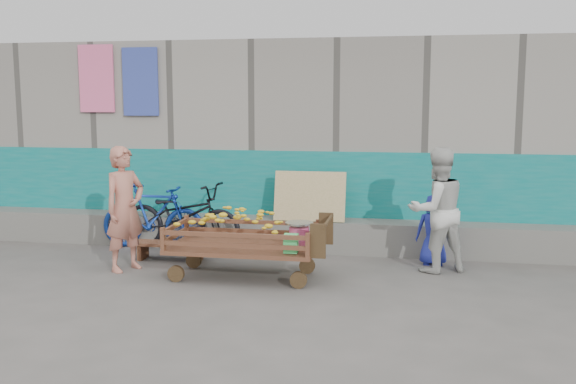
% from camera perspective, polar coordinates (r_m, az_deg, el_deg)
% --- Properties ---
extents(ground, '(80.00, 80.00, 0.00)m').
position_cam_1_polar(ground, '(7.04, -3.27, -9.41)').
color(ground, '#52504B').
rests_on(ground, ground).
extents(building_wall, '(12.00, 3.50, 3.00)m').
position_cam_1_polar(building_wall, '(10.71, 1.82, 4.61)').
color(building_wall, gray).
rests_on(building_wall, ground).
extents(banana_cart, '(1.93, 0.88, 0.82)m').
position_cam_1_polar(banana_cart, '(7.72, -4.28, -3.60)').
color(banana_cart, '#4F2C16').
rests_on(banana_cart, ground).
extents(bench, '(0.97, 0.29, 0.24)m').
position_cam_1_polar(bench, '(8.75, -10.43, -4.84)').
color(bench, '#4F2C16').
rests_on(bench, ground).
extents(vendor_man, '(0.60, 0.68, 1.57)m').
position_cam_1_polar(vendor_man, '(8.26, -14.30, -1.45)').
color(vendor_man, '#B86F5B').
rests_on(vendor_man, ground).
extents(woman, '(0.94, 0.86, 1.55)m').
position_cam_1_polar(woman, '(8.16, 13.11, -1.57)').
color(woman, silver).
rests_on(woman, ground).
extents(child, '(0.46, 0.30, 0.93)m').
position_cam_1_polar(child, '(8.52, 12.83, -3.29)').
color(child, '#1E2796').
rests_on(child, ground).
extents(bicycle_dark, '(1.93, 0.93, 0.97)m').
position_cam_1_polar(bicycle_dark, '(9.27, -9.46, -2.14)').
color(bicycle_dark, black).
rests_on(bicycle_dark, ground).
extents(bicycle_blue, '(1.59, 0.49, 0.95)m').
position_cam_1_polar(bicycle_blue, '(9.43, -11.91, -2.12)').
color(bicycle_blue, navy).
rests_on(bicycle_blue, ground).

